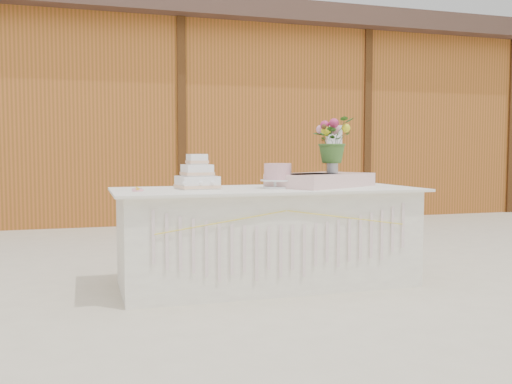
{
  "coord_description": "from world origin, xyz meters",
  "views": [
    {
      "loc": [
        -1.4,
        -4.27,
        1.05
      ],
      "look_at": [
        0.0,
        0.3,
        0.72
      ],
      "focal_mm": 40.0,
      "sensor_mm": 36.0,
      "label": 1
    }
  ],
  "objects": [
    {
      "name": "flower_vase",
      "position": [
        0.6,
        0.08,
        0.95
      ],
      "size": [
        0.1,
        0.1,
        0.13
      ],
      "primitive_type": "cylinder",
      "color": "#B2B2B7",
      "rests_on": "satin_runner"
    },
    {
      "name": "satin_runner",
      "position": [
        0.49,
        0.06,
        0.82
      ],
      "size": [
        1.0,
        0.87,
        0.11
      ],
      "primitive_type": "cube",
      "rotation": [
        0.0,
        0.0,
        0.53
      ],
      "color": "beige",
      "rests_on": "cake_table"
    },
    {
      "name": "loose_flowers",
      "position": [
        -0.99,
        0.08,
        0.78
      ],
      "size": [
        0.18,
        0.38,
        0.02
      ],
      "primitive_type": null,
      "rotation": [
        0.0,
        0.0,
        -0.06
      ],
      "color": "pink",
      "rests_on": "cake_table"
    },
    {
      "name": "pink_cake_stand",
      "position": [
        0.08,
        -0.03,
        0.88
      ],
      "size": [
        0.27,
        0.27,
        0.2
      ],
      "color": "white",
      "rests_on": "cake_table"
    },
    {
      "name": "wedding_cake",
      "position": [
        -0.54,
        0.09,
        0.86
      ],
      "size": [
        0.33,
        0.33,
        0.27
      ],
      "rotation": [
        0.0,
        0.0,
        0.11
      ],
      "color": "white",
      "rests_on": "cake_table"
    },
    {
      "name": "barn",
      "position": [
        -0.01,
        5.99,
        1.68
      ],
      "size": [
        12.6,
        4.6,
        3.3
      ],
      "color": "#AB5823",
      "rests_on": "ground"
    },
    {
      "name": "cake_table",
      "position": [
        0.0,
        -0.0,
        0.39
      ],
      "size": [
        2.4,
        1.0,
        0.77
      ],
      "color": "white",
      "rests_on": "ground"
    },
    {
      "name": "ground",
      "position": [
        0.0,
        0.0,
        0.0
      ],
      "size": [
        80.0,
        80.0,
        0.0
      ],
      "primitive_type": "plane",
      "color": "beige",
      "rests_on": "ground"
    },
    {
      "name": "bouquet",
      "position": [
        0.6,
        0.08,
        1.2
      ],
      "size": [
        0.44,
        0.42,
        0.38
      ],
      "primitive_type": "imported",
      "rotation": [
        0.0,
        0.0,
        0.46
      ],
      "color": "#3B6729",
      "rests_on": "flower_vase"
    }
  ]
}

